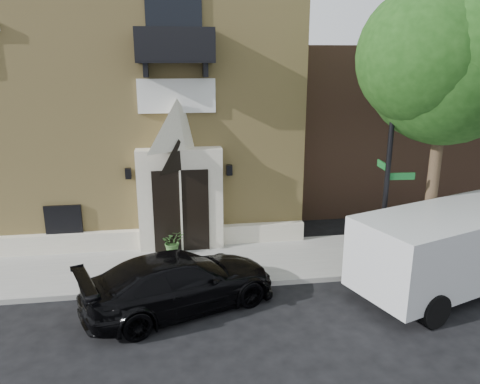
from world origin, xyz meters
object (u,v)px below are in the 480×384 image
(black_sedan, at_px, (180,282))
(pedestrian_near, at_px, (480,230))
(fire_hydrant, at_px, (427,255))
(cargo_van, at_px, (457,246))
(street_sign, at_px, (387,179))
(dumpster, at_px, (427,238))

(black_sedan, bearing_deg, pedestrian_near, -100.87)
(pedestrian_near, bearing_deg, fire_hydrant, 0.84)
(fire_hydrant, bearing_deg, cargo_van, -80.77)
(street_sign, distance_m, dumpster, 2.70)
(cargo_van, xyz_separation_m, dumpster, (0.18, 1.73, -0.46))
(black_sedan, height_order, pedestrian_near, pedestrian_near)
(fire_hydrant, height_order, pedestrian_near, pedestrian_near)
(black_sedan, distance_m, pedestrian_near, 9.31)
(fire_hydrant, xyz_separation_m, dumpster, (0.35, 0.67, 0.23))
(street_sign, relative_size, fire_hydrant, 6.52)
(black_sedan, distance_m, fire_hydrant, 7.13)
(black_sedan, height_order, dumpster, black_sedan)
(fire_hydrant, bearing_deg, street_sign, 173.61)
(fire_hydrant, distance_m, pedestrian_near, 2.23)
(street_sign, xyz_separation_m, fire_hydrant, (1.34, -0.15, -2.27))
(dumpster, distance_m, pedestrian_near, 1.74)
(black_sedan, relative_size, pedestrian_near, 3.08)
(cargo_van, bearing_deg, street_sign, 121.84)
(dumpster, bearing_deg, pedestrian_near, -16.49)
(dumpster, bearing_deg, street_sign, 179.84)
(black_sedan, bearing_deg, fire_hydrant, -103.38)
(street_sign, distance_m, pedestrian_near, 3.95)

